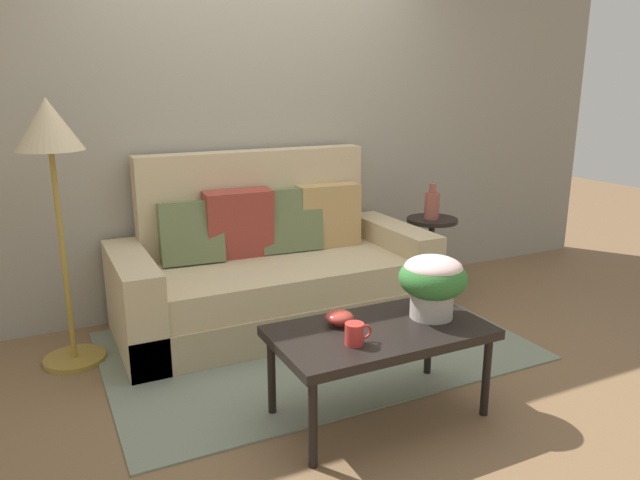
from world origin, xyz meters
name	(u,v)px	position (x,y,z in m)	size (l,w,h in m)	color
ground_plane	(323,354)	(0.00, 0.00, 0.00)	(14.00, 14.00, 0.00)	brown
wall_back	(253,103)	(0.00, 1.13, 1.45)	(6.40, 0.12, 2.90)	gray
area_rug	(315,345)	(0.00, 0.12, 0.01)	(2.49, 1.63, 0.01)	gray
couch	(272,271)	(-0.07, 0.64, 0.35)	(2.07, 0.94, 1.14)	tan
coffee_table	(380,337)	(-0.06, -0.73, 0.42)	(1.04, 0.57, 0.46)	black
side_table	(431,242)	(1.21, 0.58, 0.42)	(0.38, 0.38, 0.60)	black
floor_lamp	(51,151)	(-1.36, 0.56, 1.24)	(0.36, 0.36, 1.52)	olive
potted_plant	(433,280)	(0.25, -0.72, 0.66)	(0.34, 0.34, 0.32)	#B7B2A8
coffee_mug	(355,334)	(-0.25, -0.83, 0.51)	(0.13, 0.09, 0.10)	red
snack_bowl	(339,317)	(-0.21, -0.60, 0.50)	(0.14, 0.14, 0.07)	#B2382D
table_vase	(432,205)	(1.19, 0.57, 0.71)	(0.11, 0.11, 0.27)	#934C42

